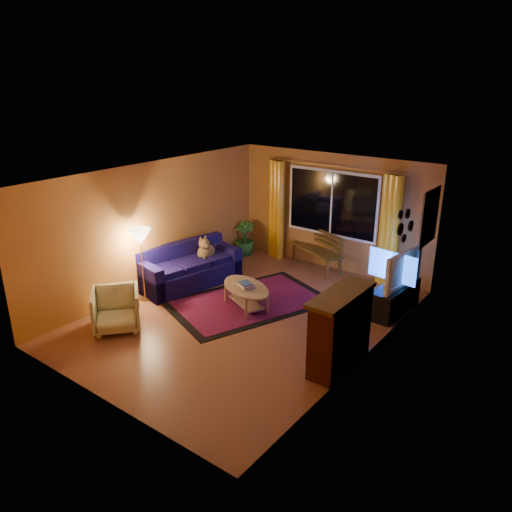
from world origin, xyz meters
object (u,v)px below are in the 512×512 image
Objects in this scene: sofa at (189,265)px; floor_lamp at (143,265)px; tv_console at (394,298)px; bench at (316,259)px; armchair at (116,307)px; coffee_table at (246,297)px.

sofa is 1.47× the size of floor_lamp.
floor_lamp is at bearing -87.70° from sofa.
floor_lamp is 1.12× the size of tv_console.
bench is 1.83× the size of armchair.
armchair is (0.33, -2.07, -0.03)m from sofa.
bench is 1.19× the size of coffee_table.
armchair reaches higher than tv_console.
bench is 4.56m from armchair.
sofa is at bearing 174.11° from coffee_table.
floor_lamp is (-1.74, -3.35, 0.48)m from bench.
bench is at bearing 62.49° from floor_lamp.
sofa is at bearing -157.28° from tv_console.
coffee_table is 2.66m from tv_console.
armchair is 1.20m from floor_lamp.
sofa is 1.08m from floor_lamp.
bench is 2.80m from sofa.
bench is 1.02× the size of floor_lamp.
tv_console reaches higher than coffee_table.
bench is 0.69× the size of sofa.
sofa is (-1.57, -2.32, 0.20)m from bench.
bench is at bearing 23.79° from armchair.
sofa reaches higher than armchair.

